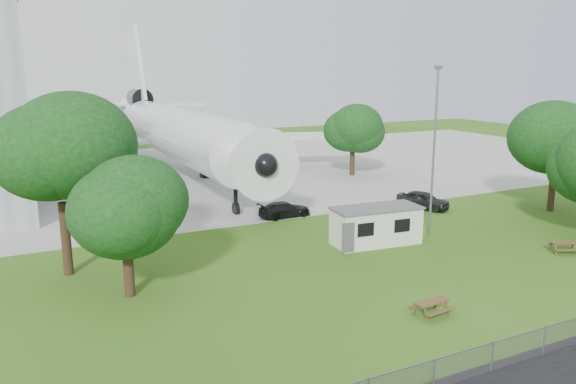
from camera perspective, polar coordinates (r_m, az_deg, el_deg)
name	(u,v)px	position (r m, az deg, el deg)	size (l,w,h in m)	color
ground	(389,284)	(32.70, 10.20, -9.19)	(160.00, 160.00, 0.00)	#497622
concrete_apron	(190,174)	(65.94, -9.90, 1.85)	(120.00, 46.00, 0.03)	#B7B7B2
airliner	(177,131)	(62.60, -11.26, 6.10)	(46.36, 47.73, 17.69)	white
site_cabin	(376,225)	(39.41, 8.94, -3.36)	(6.87, 3.29, 2.62)	silver
picnic_west	(431,315)	(29.30, 14.34, -12.03)	(1.80, 1.50, 0.76)	brown
picnic_east	(564,253)	(41.57, 26.21, -5.57)	(1.80, 1.50, 0.76)	brown
fence	(526,360)	(26.47, 23.02, -15.46)	(58.00, 0.04, 1.30)	gray
lamp_mast	(434,155)	(40.87, 14.57, 3.69)	(0.16, 0.16, 12.00)	slate
tree_west_big	(58,148)	(34.34, -22.34, 4.14)	(8.35, 8.35, 11.72)	#382619
tree_west_small	(124,206)	(30.29, -16.28, -1.33)	(5.96, 5.96, 7.99)	#382619
tree_east_back	(557,137)	(52.09, 25.69, 5.06)	(7.47, 7.47, 10.09)	#382619
tree_far_apron	(353,129)	(63.68, 6.62, 6.34)	(6.39, 6.39, 8.46)	#382619
car_ne_hatch	(423,200)	(50.02, 13.55, -0.80)	(1.83, 4.54, 1.55)	black
car_apron_van	(285,210)	(45.90, -0.34, -1.80)	(1.79, 4.40, 1.28)	black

